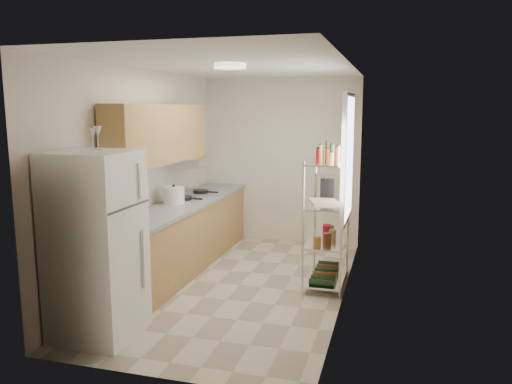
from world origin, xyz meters
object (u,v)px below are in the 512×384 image
rice_cooker (174,195)px  cutting_board (324,202)px  espresso_machine (328,187)px  frying_pan_large (182,198)px  refrigerator (96,245)px

rice_cooker → cutting_board: 1.95m
espresso_machine → cutting_board: bearing=-93.8°
frying_pan_large → espresso_machine: espresso_machine is taller
frying_pan_large → espresso_machine: 1.97m
refrigerator → espresso_machine: size_ratio=6.04×
cutting_board → espresso_machine: (-0.00, 0.31, 0.13)m
rice_cooker → cutting_board: rice_cooker is taller
refrigerator → frying_pan_large: (-0.13, 2.24, 0.05)m
rice_cooker → frying_pan_large: rice_cooker is taller
frying_pan_large → cutting_board: size_ratio=0.66×
cutting_board → rice_cooker: bearing=-179.9°
refrigerator → espresso_machine: bearing=51.1°
refrigerator → cutting_board: size_ratio=4.39×
frying_pan_large → cutting_board: 1.98m
rice_cooker → frying_pan_large: (-0.01, 0.29, -0.09)m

